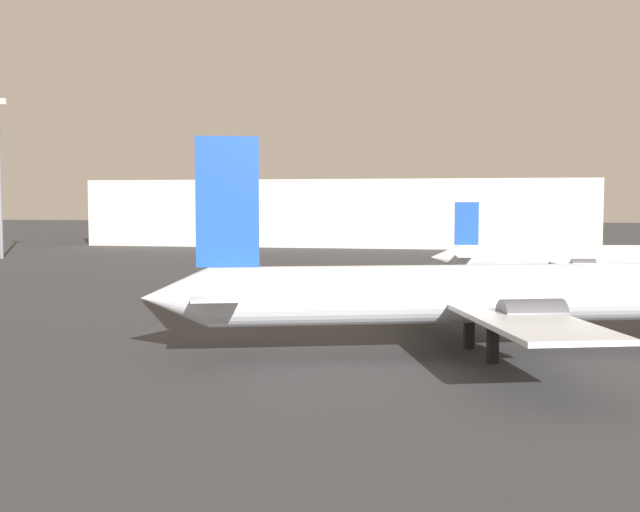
# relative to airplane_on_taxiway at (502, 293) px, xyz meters

# --- Properties ---
(airplane_on_taxiway) EXTENTS (36.46, 24.08, 11.07)m
(airplane_on_taxiway) POSITION_rel_airplane_on_taxiway_xyz_m (0.00, 0.00, 0.00)
(airplane_on_taxiway) COLOR silver
(airplane_on_taxiway) RESTS_ON ground_plane
(airplane_far_left) EXTENTS (28.48, 16.89, 7.86)m
(airplane_far_left) POSITION_rel_airplane_on_taxiway_xyz_m (8.40, 37.85, -0.73)
(airplane_far_left) COLOR white
(airplane_far_left) RESTS_ON ground_plane
(terminal_building) EXTENTS (88.42, 20.12, 11.71)m
(terminal_building) POSITION_rel_airplane_on_taxiway_xyz_m (-25.17, 99.93, 2.64)
(terminal_building) COLOR beige
(terminal_building) RESTS_ON ground_plane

